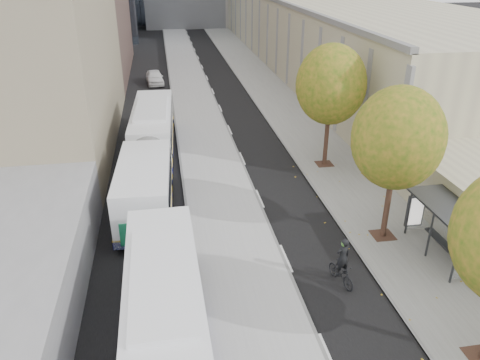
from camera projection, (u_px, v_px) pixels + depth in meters
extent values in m
cube|color=#A7A7A7|center=(197.00, 112.00, 41.86)|extent=(4.25, 150.00, 0.15)
cube|color=gray|center=(284.00, 108.00, 43.06)|extent=(4.75, 150.00, 0.08)
cube|color=tan|center=(311.00, 21.00, 68.80)|extent=(18.00, 92.00, 8.00)
cube|color=#383A3F|center=(449.00, 208.00, 20.86)|extent=(1.90, 4.40, 0.10)
cylinder|color=#383A3F|center=(455.00, 259.00, 19.53)|extent=(0.10, 0.10, 2.40)
cube|color=silver|center=(459.00, 230.00, 21.50)|extent=(0.04, 4.00, 2.10)
cylinder|color=#312217|center=(387.00, 207.00, 22.72)|extent=(0.28, 0.28, 3.24)
sphere|color=#2A5910|center=(398.00, 138.00, 21.18)|extent=(4.20, 4.20, 4.20)
cylinder|color=#312217|center=(326.00, 140.00, 30.69)|extent=(0.28, 0.28, 3.38)
sphere|color=#2A5910|center=(331.00, 85.00, 29.08)|extent=(4.40, 4.40, 4.40)
cube|color=white|center=(150.00, 151.00, 29.59)|extent=(3.45, 18.47, 3.06)
cube|color=black|center=(150.00, 143.00, 29.35)|extent=(3.48, 17.73, 1.06)
cube|color=#186C46|center=(150.00, 232.00, 21.62)|extent=(1.94, 0.14, 1.18)
imported|color=black|center=(341.00, 273.00, 19.91)|extent=(0.92, 1.82, 1.05)
imported|color=black|center=(343.00, 257.00, 19.55)|extent=(0.73, 0.57, 1.77)
sphere|color=#488630|center=(344.00, 244.00, 19.26)|extent=(0.27, 0.27, 0.27)
imported|color=white|center=(155.00, 77.00, 50.91)|extent=(2.07, 4.41, 1.46)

